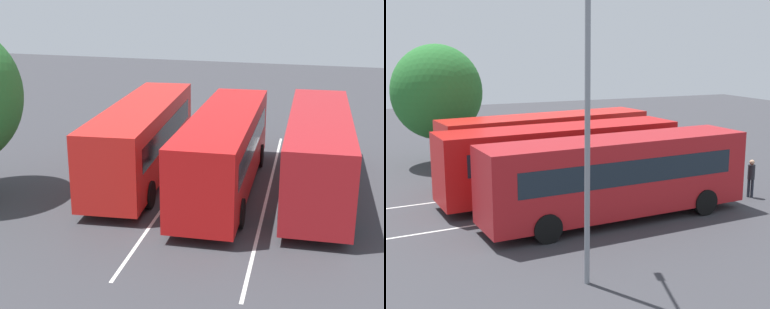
{
  "view_description": "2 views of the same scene",
  "coord_description": "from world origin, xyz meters",
  "views": [
    {
      "loc": [
        -21.3,
        -5.05,
        8.2
      ],
      "look_at": [
        -1.03,
        1.07,
        1.68
      ],
      "focal_mm": 51.3,
      "sensor_mm": 36.0,
      "label": 1
    },
    {
      "loc": [
        -8.92,
        -22.26,
        6.89
      ],
      "look_at": [
        0.83,
        0.62,
        1.81
      ],
      "focal_mm": 50.76,
      "sensor_mm": 36.0,
      "label": 2
    }
  ],
  "objects": [
    {
      "name": "ground_plane",
      "position": [
        0.0,
        0.0,
        0.0
      ],
      "size": [
        78.89,
        78.89,
        0.0
      ],
      "primitive_type": "plane",
      "color": "#38383D"
    },
    {
      "name": "lane_stripe_inner_left",
      "position": [
        0.0,
        1.92,
        0.0
      ],
      "size": [
        17.11,
        1.44,
        0.01
      ],
      "primitive_type": "cube",
      "rotation": [
        0.0,
        0.0,
        0.08
      ],
      "color": "silver",
      "rests_on": "ground"
    },
    {
      "name": "pedestrian",
      "position": [
        7.71,
        -3.32,
        1.04
      ],
      "size": [
        0.44,
        0.44,
        1.75
      ],
      "rotation": [
        0.0,
        0.0,
        3.73
      ],
      "color": "#232833",
      "rests_on": "ground"
    },
    {
      "name": "lane_stripe_outer_left",
      "position": [
        0.0,
        -1.92,
        0.0
      ],
      "size": [
        17.11,
        1.44,
        0.01
      ],
      "primitive_type": "cube",
      "rotation": [
        0.0,
        0.0,
        0.08
      ],
      "color": "silver",
      "rests_on": "ground"
    },
    {
      "name": "bus_center_left",
      "position": [
        -0.27,
        -0.09,
        1.83
      ],
      "size": [
        11.22,
        3.25,
        3.3
      ],
      "rotation": [
        0.0,
        0.0,
        0.08
      ],
      "color": "red",
      "rests_on": "ground"
    },
    {
      "name": "bus_far_left",
      "position": [
        0.66,
        -3.79,
        1.83
      ],
      "size": [
        11.21,
        3.22,
        3.3
      ],
      "rotation": [
        0.0,
        0.0,
        0.07
      ],
      "color": "#AD191E",
      "rests_on": "ground"
    },
    {
      "name": "bus_center_right",
      "position": [
        0.43,
        3.79,
        1.83
      ],
      "size": [
        11.27,
        3.76,
        3.3
      ],
      "rotation": [
        0.0,
        0.0,
        0.12
      ],
      "color": "red",
      "rests_on": "ground"
    }
  ]
}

